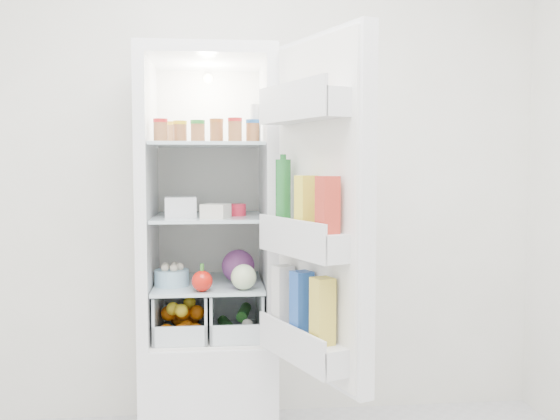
{
  "coord_description": "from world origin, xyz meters",
  "views": [
    {
      "loc": [
        -0.15,
        -1.69,
        1.29
      ],
      "look_at": [
        0.11,
        0.95,
        1.1
      ],
      "focal_mm": 40.0,
      "sensor_mm": 36.0,
      "label": 1
    }
  ],
  "objects": [
    {
      "name": "room_walls",
      "position": [
        0.0,
        0.0,
        1.59
      ],
      "size": [
        3.02,
        3.02,
        2.61
      ],
      "color": "silver",
      "rests_on": "ground"
    },
    {
      "name": "refrigerator",
      "position": [
        -0.2,
        1.25,
        0.67
      ],
      "size": [
        0.6,
        0.6,
        1.8
      ],
      "color": "white",
      "rests_on": "ground"
    },
    {
      "name": "shelf_low",
      "position": [
        -0.2,
        1.19,
        0.74
      ],
      "size": [
        0.49,
        0.53,
        0.01
      ],
      "primitive_type": "cube",
      "color": "silver",
      "rests_on": "refrigerator"
    },
    {
      "name": "shelf_mid",
      "position": [
        -0.2,
        1.19,
        1.05
      ],
      "size": [
        0.49,
        0.53,
        0.02
      ],
      "primitive_type": "cube",
      "color": "silver",
      "rests_on": "refrigerator"
    },
    {
      "name": "shelf_top",
      "position": [
        -0.2,
        1.19,
        1.38
      ],
      "size": [
        0.49,
        0.53,
        0.02
      ],
      "primitive_type": "cube",
      "color": "silver",
      "rests_on": "refrigerator"
    },
    {
      "name": "crisper_left",
      "position": [
        -0.32,
        1.19,
        0.61
      ],
      "size": [
        0.23,
        0.46,
        0.22
      ],
      "primitive_type": null,
      "color": "silver",
      "rests_on": "refrigerator"
    },
    {
      "name": "crisper_right",
      "position": [
        -0.08,
        1.19,
        0.61
      ],
      "size": [
        0.23,
        0.46,
        0.22
      ],
      "primitive_type": null,
      "color": "silver",
      "rests_on": "refrigerator"
    },
    {
      "name": "condiment_jars",
      "position": [
        -0.22,
        1.1,
        1.43
      ],
      "size": [
        0.46,
        0.32,
        0.08
      ],
      "color": "#B21919",
      "rests_on": "shelf_top"
    },
    {
      "name": "squeeze_bottle",
      "position": [
        0.01,
        1.16,
        1.48
      ],
      "size": [
        0.06,
        0.06,
        0.18
      ],
      "primitive_type": "cylinder",
      "rotation": [
        0.0,
        0.0,
        -0.11
      ],
      "color": "white",
      "rests_on": "shelf_top"
    },
    {
      "name": "tub_white",
      "position": [
        -0.32,
        1.13,
        1.1
      ],
      "size": [
        0.15,
        0.15,
        0.09
      ],
      "primitive_type": "cube",
      "rotation": [
        0.0,
        0.0,
        0.09
      ],
      "color": "white",
      "rests_on": "shelf_mid"
    },
    {
      "name": "tub_cream",
      "position": [
        -0.17,
        1.02,
        1.09
      ],
      "size": [
        0.14,
        0.14,
        0.06
      ],
      "primitive_type": "cube",
      "rotation": [
        0.0,
        0.0,
        -0.36
      ],
      "color": "beige",
      "rests_on": "shelf_mid"
    },
    {
      "name": "tin_red",
      "position": [
        -0.07,
        1.16,
        1.08
      ],
      "size": [
        0.09,
        0.09,
        0.05
      ],
      "primitive_type": "cylinder",
      "rotation": [
        0.0,
        0.0,
        0.09
      ],
      "color": "red",
      "rests_on": "shelf_mid"
    },
    {
      "name": "red_cabbage",
      "position": [
        -0.07,
        1.17,
        0.82
      ],
      "size": [
        0.15,
        0.15,
        0.15
      ],
      "primitive_type": "sphere",
      "color": "#511B48",
      "rests_on": "shelf_low"
    },
    {
      "name": "bell_pepper",
      "position": [
        -0.23,
        0.97,
        0.79
      ],
      "size": [
        0.09,
        0.09,
        0.09
      ],
      "primitive_type": "sphere",
      "color": "red",
      "rests_on": "shelf_low"
    },
    {
      "name": "mushroom_bowl",
      "position": [
        -0.36,
        1.12,
        0.78
      ],
      "size": [
        0.19,
        0.19,
        0.07
      ],
      "primitive_type": "cylinder",
      "rotation": [
        0.0,
        0.0,
        0.32
      ],
      "color": "#9BCCE7",
      "rests_on": "shelf_low"
    },
    {
      "name": "salad_bag",
      "position": [
        -0.05,
        0.99,
        0.8
      ],
      "size": [
        0.11,
        0.11,
        0.11
      ],
      "primitive_type": "sphere",
      "color": "beige",
      "rests_on": "shelf_low"
    },
    {
      "name": "citrus_pile",
      "position": [
        -0.32,
        1.16,
        0.58
      ],
      "size": [
        0.2,
        0.31,
        0.16
      ],
      "color": "orange",
      "rests_on": "refrigerator"
    },
    {
      "name": "veg_pile",
      "position": [
        -0.07,
        1.18,
        0.56
      ],
      "size": [
        0.16,
        0.3,
        0.1
      ],
      "color": "#1A4E1A",
      "rests_on": "refrigerator"
    },
    {
      "name": "fridge_door",
      "position": [
        0.21,
        0.63,
        1.09
      ],
      "size": [
        0.36,
        0.58,
        1.3
      ],
      "rotation": [
        0.0,
        0.0,
        1.95
      ],
      "color": "white",
      "rests_on": "refrigerator"
    }
  ]
}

